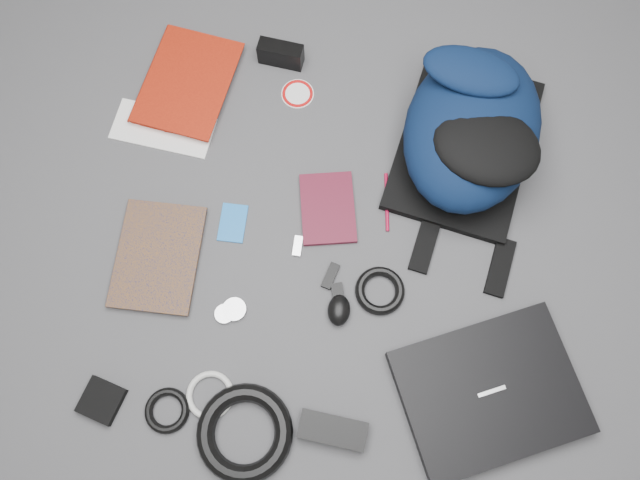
# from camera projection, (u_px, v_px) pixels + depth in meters

# --- Properties ---
(ground) EXTENTS (4.00, 4.00, 0.00)m
(ground) POSITION_uv_depth(u_px,v_px,m) (320.00, 242.00, 1.48)
(ground) COLOR #4F4F51
(ground) RESTS_ON ground
(backpack) EXTENTS (0.44, 0.55, 0.20)m
(backpack) POSITION_uv_depth(u_px,v_px,m) (472.00, 128.00, 1.46)
(backpack) COLOR black
(backpack) RESTS_ON ground
(laptop) EXTENTS (0.46, 0.41, 0.04)m
(laptop) POSITION_uv_depth(u_px,v_px,m) (489.00, 392.00, 1.36)
(laptop) COLOR black
(laptop) RESTS_ON ground
(textbook_red) EXTENTS (0.27, 0.33, 0.03)m
(textbook_red) POSITION_uv_depth(u_px,v_px,m) (148.00, 73.00, 1.60)
(textbook_red) COLOR maroon
(textbook_red) RESTS_ON ground
(comic_book) EXTENTS (0.20, 0.27, 0.02)m
(comic_book) POSITION_uv_depth(u_px,v_px,m) (118.00, 252.00, 1.46)
(comic_book) COLOR #A25E0B
(comic_book) RESTS_ON ground
(envelope) EXTENTS (0.27, 0.15, 0.00)m
(envelope) POSITION_uv_depth(u_px,v_px,m) (163.00, 128.00, 1.57)
(envelope) COLOR white
(envelope) RESTS_ON ground
(dvd_case) EXTENTS (0.15, 0.20, 0.01)m
(dvd_case) POSITION_uv_depth(u_px,v_px,m) (328.00, 208.00, 1.50)
(dvd_case) COLOR #450D1A
(dvd_case) RESTS_ON ground
(compact_camera) EXTENTS (0.12, 0.06, 0.06)m
(compact_camera) POSITION_uv_depth(u_px,v_px,m) (281.00, 54.00, 1.60)
(compact_camera) COLOR black
(compact_camera) RESTS_ON ground
(sticker_disc) EXTENTS (0.11, 0.11, 0.00)m
(sticker_disc) POSITION_uv_depth(u_px,v_px,m) (298.00, 94.00, 1.60)
(sticker_disc) COLOR white
(sticker_disc) RESTS_ON ground
(pen_teal) EXTENTS (0.02, 0.15, 0.01)m
(pen_teal) POSITION_uv_depth(u_px,v_px,m) (308.00, 206.00, 1.50)
(pen_teal) COLOR #0E827E
(pen_teal) RESTS_ON ground
(pen_red) EXTENTS (0.02, 0.15, 0.01)m
(pen_red) POSITION_uv_depth(u_px,v_px,m) (387.00, 202.00, 1.51)
(pen_red) COLOR #A60C30
(pen_red) RESTS_ON ground
(id_badge) EXTENTS (0.07, 0.10, 0.00)m
(id_badge) POSITION_uv_depth(u_px,v_px,m) (233.00, 223.00, 1.49)
(id_badge) COLOR blue
(id_badge) RESTS_ON ground
(usb_black) EXTENTS (0.04, 0.07, 0.01)m
(usb_black) POSITION_uv_depth(u_px,v_px,m) (330.00, 276.00, 1.45)
(usb_black) COLOR black
(usb_black) RESTS_ON ground
(usb_silver) EXTENTS (0.02, 0.05, 0.01)m
(usb_silver) POSITION_uv_depth(u_px,v_px,m) (298.00, 246.00, 1.47)
(usb_silver) COLOR silver
(usb_silver) RESTS_ON ground
(key_fob) EXTENTS (0.04, 0.05, 0.01)m
(key_fob) POSITION_uv_depth(u_px,v_px,m) (338.00, 292.00, 1.44)
(key_fob) COLOR black
(key_fob) RESTS_ON ground
(mouse) EXTENTS (0.05, 0.07, 0.04)m
(mouse) POSITION_uv_depth(u_px,v_px,m) (339.00, 310.00, 1.41)
(mouse) COLOR black
(mouse) RESTS_ON ground
(headphone_left) EXTENTS (0.06, 0.06, 0.01)m
(headphone_left) POSITION_uv_depth(u_px,v_px,m) (235.00, 309.00, 1.43)
(headphone_left) COLOR #B7B8BA
(headphone_left) RESTS_ON ground
(headphone_right) EXTENTS (0.06, 0.06, 0.01)m
(headphone_right) POSITION_uv_depth(u_px,v_px,m) (225.00, 314.00, 1.42)
(headphone_right) COLOR silver
(headphone_right) RESTS_ON ground
(cable_coil) EXTENTS (0.13, 0.13, 0.02)m
(cable_coil) POSITION_uv_depth(u_px,v_px,m) (380.00, 291.00, 1.43)
(cable_coil) COLOR black
(cable_coil) RESTS_ON ground
(power_brick) EXTENTS (0.15, 0.08, 0.04)m
(power_brick) POSITION_uv_depth(u_px,v_px,m) (333.00, 430.00, 1.34)
(power_brick) COLOR black
(power_brick) RESTS_ON ground
(power_cord_coil) EXTENTS (0.23, 0.23, 0.04)m
(power_cord_coil) POSITION_uv_depth(u_px,v_px,m) (245.00, 433.00, 1.33)
(power_cord_coil) COLOR black
(power_cord_coil) RESTS_ON ground
(pouch) EXTENTS (0.11, 0.11, 0.02)m
(pouch) POSITION_uv_depth(u_px,v_px,m) (102.00, 401.00, 1.36)
(pouch) COLOR black
(pouch) RESTS_ON ground
(earbud_coil) EXTENTS (0.11, 0.11, 0.02)m
(earbud_coil) POSITION_uv_depth(u_px,v_px,m) (167.00, 411.00, 1.36)
(earbud_coil) COLOR black
(earbud_coil) RESTS_ON ground
(white_cable_coil) EXTENTS (0.12, 0.12, 0.01)m
(white_cable_coil) POSITION_uv_depth(u_px,v_px,m) (210.00, 395.00, 1.37)
(white_cable_coil) COLOR silver
(white_cable_coil) RESTS_ON ground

